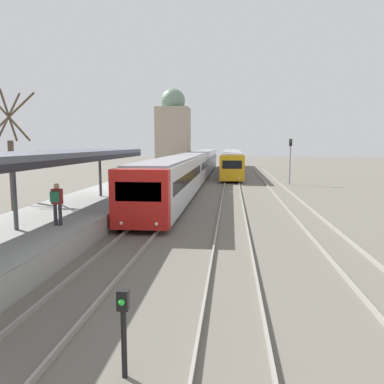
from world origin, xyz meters
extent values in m
cube|color=#4C515B|center=(-3.90, 11.69, 3.66)|extent=(4.00, 22.82, 0.20)
cube|color=black|center=(-1.94, 11.69, 3.44)|extent=(0.08, 22.82, 0.24)
cylinder|color=#47474C|center=(-3.90, 11.69, 2.23)|extent=(0.16, 0.16, 2.65)
cylinder|color=#47474C|center=(-3.90, 20.82, 2.23)|extent=(0.16, 0.16, 2.65)
cylinder|color=#2D2D33|center=(-2.79, 12.57, 1.33)|extent=(0.14, 0.14, 0.85)
cylinder|color=#2D2D33|center=(-2.59, 12.57, 1.33)|extent=(0.14, 0.14, 0.85)
cube|color=maroon|center=(-2.69, 12.57, 2.05)|extent=(0.40, 0.22, 0.60)
sphere|color=tan|center=(-2.69, 12.57, 2.46)|extent=(0.22, 0.22, 0.22)
cube|color=#236B47|center=(-2.69, 12.37, 2.07)|extent=(0.30, 0.18, 0.40)
cube|color=red|center=(0.00, 15.06, 1.62)|extent=(2.66, 0.70, 2.70)
cube|color=black|center=(0.00, 14.73, 2.00)|extent=(2.08, 0.04, 0.86)
sphere|color=#EFEACC|center=(-0.80, 14.72, 0.57)|extent=(0.16, 0.16, 0.16)
sphere|color=#EFEACC|center=(0.80, 14.72, 0.57)|extent=(0.16, 0.16, 0.16)
cube|color=silver|center=(0.00, 23.91, 1.62)|extent=(2.66, 16.99, 2.70)
cube|color=gray|center=(0.00, 23.91, 3.03)|extent=(2.34, 16.65, 0.12)
cube|color=black|center=(0.00, 23.91, 1.92)|extent=(2.68, 15.63, 0.70)
cylinder|color=black|center=(-1.13, 18.38, 0.35)|extent=(0.12, 0.70, 0.70)
cylinder|color=black|center=(1.13, 18.38, 0.35)|extent=(0.12, 0.70, 0.70)
cylinder|color=black|center=(-1.13, 29.43, 0.35)|extent=(0.12, 0.70, 0.70)
cylinder|color=black|center=(1.13, 29.43, 0.35)|extent=(0.12, 0.70, 0.70)
cube|color=silver|center=(0.00, 41.25, 1.62)|extent=(2.66, 16.99, 2.70)
cube|color=gray|center=(0.00, 41.25, 3.03)|extent=(2.34, 16.65, 0.12)
cube|color=black|center=(0.00, 41.25, 1.92)|extent=(2.68, 15.63, 0.70)
cylinder|color=black|center=(-1.13, 35.73, 0.35)|extent=(0.12, 0.70, 0.70)
cylinder|color=black|center=(1.13, 35.73, 0.35)|extent=(0.12, 0.70, 0.70)
cylinder|color=black|center=(-1.13, 46.77, 0.35)|extent=(0.12, 0.70, 0.70)
cylinder|color=black|center=(1.13, 46.77, 0.35)|extent=(0.12, 0.70, 0.70)
cube|color=silver|center=(0.00, 58.59, 1.62)|extent=(2.66, 16.99, 2.70)
cube|color=gray|center=(0.00, 58.59, 3.03)|extent=(2.34, 16.65, 0.12)
cube|color=black|center=(0.00, 58.59, 1.92)|extent=(2.68, 15.63, 0.70)
cylinder|color=black|center=(-1.13, 53.07, 0.35)|extent=(0.12, 0.70, 0.70)
cylinder|color=black|center=(1.13, 53.07, 0.35)|extent=(0.12, 0.70, 0.70)
cylinder|color=black|center=(-1.13, 64.12, 0.35)|extent=(0.12, 0.70, 0.70)
cylinder|color=black|center=(1.13, 64.12, 0.35)|extent=(0.12, 0.70, 0.70)
cube|color=gold|center=(4.14, 37.51, 1.60)|extent=(2.58, 0.70, 2.67)
cube|color=black|center=(4.14, 37.18, 1.98)|extent=(2.01, 0.04, 0.85)
sphere|color=#EFEACC|center=(3.37, 37.17, 0.57)|extent=(0.16, 0.16, 0.16)
sphere|color=#EFEACC|center=(4.92, 37.17, 0.57)|extent=(0.16, 0.16, 0.16)
cube|color=silver|center=(4.14, 45.94, 1.60)|extent=(2.58, 16.16, 2.67)
cube|color=gray|center=(4.14, 45.94, 3.00)|extent=(2.27, 15.84, 0.12)
cube|color=black|center=(4.14, 45.94, 1.90)|extent=(2.60, 14.87, 0.69)
cylinder|color=black|center=(3.05, 40.69, 0.35)|extent=(0.12, 0.70, 0.70)
cylinder|color=black|center=(5.24, 40.69, 0.35)|extent=(0.12, 0.70, 0.70)
cylinder|color=black|center=(3.05, 51.19, 0.35)|extent=(0.12, 0.70, 0.70)
cylinder|color=black|center=(5.24, 51.19, 0.35)|extent=(0.12, 0.70, 0.70)
cube|color=silver|center=(4.14, 62.45, 1.60)|extent=(2.58, 16.16, 2.67)
cube|color=gray|center=(4.14, 62.45, 3.00)|extent=(2.27, 15.84, 0.12)
cube|color=black|center=(4.14, 62.45, 1.90)|extent=(2.60, 14.87, 0.69)
cylinder|color=black|center=(3.05, 57.20, 0.35)|extent=(0.12, 0.70, 0.70)
cylinder|color=black|center=(5.24, 57.20, 0.35)|extent=(0.12, 0.70, 0.70)
cylinder|color=black|center=(3.05, 67.71, 0.35)|extent=(0.12, 0.70, 0.70)
cylinder|color=black|center=(5.24, 67.71, 0.35)|extent=(0.12, 0.70, 0.70)
cylinder|color=black|center=(2.24, 4.74, 0.62)|extent=(0.10, 0.10, 1.24)
cube|color=black|center=(2.24, 4.74, 1.42)|extent=(0.20, 0.14, 0.36)
sphere|color=green|center=(2.24, 4.65, 1.42)|extent=(0.11, 0.11, 0.11)
cylinder|color=gray|center=(9.96, 37.40, 2.29)|extent=(0.14, 0.14, 4.58)
cube|color=black|center=(9.96, 37.40, 4.23)|extent=(0.28, 0.20, 0.70)
sphere|color=green|center=(9.96, 37.28, 4.37)|extent=(0.14, 0.14, 0.14)
cube|color=gray|center=(-3.25, 45.77, 4.28)|extent=(4.00, 4.00, 8.57)
sphere|color=slate|center=(-3.25, 45.77, 9.39)|extent=(3.00, 3.00, 3.00)
cylinder|color=#4C3D2D|center=(-8.46, 19.00, 2.14)|extent=(0.32, 0.32, 4.28)
cylinder|color=#4C3D2D|center=(-8.46, 19.00, 5.65)|extent=(0.47, 2.00, 2.80)
cylinder|color=#4C3D2D|center=(-8.46, 19.00, 5.60)|extent=(3.21, 0.12, 2.72)
cylinder|color=#4C3D2D|center=(-8.46, 19.00, 5.65)|extent=(0.47, 2.00, 2.80)
cylinder|color=#4C3D2D|center=(-8.46, 19.00, 5.60)|extent=(3.06, 1.21, 2.72)
camera|label=1|loc=(4.06, -1.24, 4.10)|focal=35.00mm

